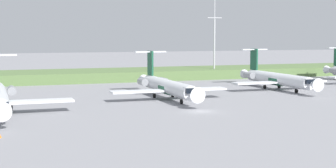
{
  "coord_description": "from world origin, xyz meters",
  "views": [
    {
      "loc": [
        -32.1,
        -74.9,
        12.39
      ],
      "look_at": [
        0.0,
        15.7,
        3.0
      ],
      "focal_mm": 53.96,
      "sensor_mm": 36.0,
      "label": 1
    }
  ],
  "objects": [
    {
      "name": "safety_cone_front_marker",
      "position": [
        -31.25,
        -11.7,
        0.28
      ],
      "size": [
        0.44,
        0.44,
        0.55
      ],
      "primitive_type": "cone",
      "color": "orange",
      "rests_on": "ground"
    },
    {
      "name": "grass_berm",
      "position": [
        0.0,
        61.69,
        1.32
      ],
      "size": [
        320.0,
        20.0,
        2.64
      ],
      "primitive_type": "cube",
      "color": "#597542",
      "rests_on": "ground"
    },
    {
      "name": "antenna_mast",
      "position": [
        29.03,
        57.68,
        10.91
      ],
      "size": [
        4.4,
        0.5,
        26.43
      ],
      "color": "#B2B2B7",
      "rests_on": "ground"
    },
    {
      "name": "regional_jet_fourth",
      "position": [
        29.27,
        24.51,
        2.54
      ],
      "size": [
        22.81,
        31.0,
        9.0
      ],
      "color": "silver",
      "rests_on": "ground"
    },
    {
      "name": "ground_plane",
      "position": [
        0.0,
        30.0,
        0.0
      ],
      "size": [
        500.0,
        500.0,
        0.0
      ],
      "primitive_type": "plane",
      "color": "gray"
    },
    {
      "name": "regional_jet_third",
      "position": [
        0.11,
        16.82,
        2.54
      ],
      "size": [
        22.81,
        31.0,
        9.0
      ],
      "color": "silver",
      "rests_on": "ground"
    }
  ]
}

